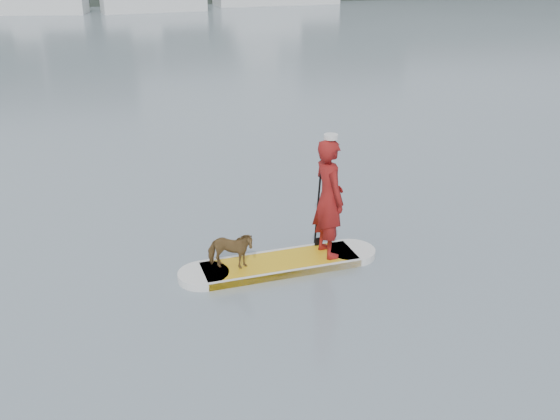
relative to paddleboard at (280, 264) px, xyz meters
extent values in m
plane|color=slate|center=(2.68, -3.26, -0.06)|extent=(140.00, 140.00, 0.00)
cube|color=gold|center=(0.00, 0.00, 0.00)|extent=(2.54, 0.95, 0.12)
cylinder|color=silver|center=(-1.25, -0.08, 0.00)|extent=(0.80, 0.80, 0.12)
cylinder|color=silver|center=(1.25, 0.08, 0.00)|extent=(0.80, 0.80, 0.12)
cube|color=silver|center=(-0.02, 0.37, 0.00)|extent=(2.50, 0.21, 0.12)
cube|color=silver|center=(0.02, -0.37, 0.00)|extent=(2.50, 0.21, 0.12)
imported|color=maroon|center=(0.81, 0.05, 1.03)|extent=(0.56, 0.77, 1.95)
cylinder|color=silver|center=(0.81, 0.05, 2.04)|extent=(0.22, 0.22, 0.07)
imported|color=#51361B|center=(-0.81, -0.05, 0.37)|extent=(0.81, 0.57, 0.62)
cylinder|color=black|center=(0.75, 0.36, 0.94)|extent=(0.05, 0.30, 1.89)
cube|color=black|center=(0.75, 0.36, 0.04)|extent=(0.10, 0.03, 0.32)
cube|color=silver|center=(-7.34, 42.09, 0.58)|extent=(7.43, 3.62, 1.28)
cube|color=silver|center=(1.12, 41.62, 0.58)|extent=(7.93, 3.38, 1.28)
camera|label=1|loc=(-2.26, -8.56, 4.74)|focal=40.00mm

